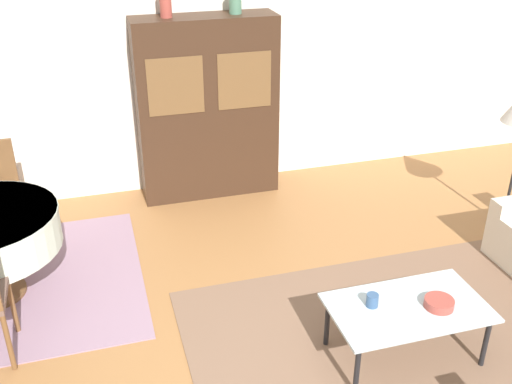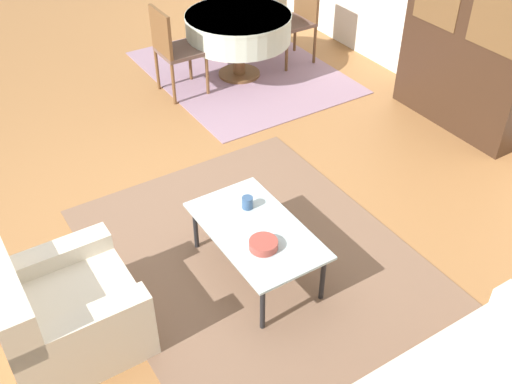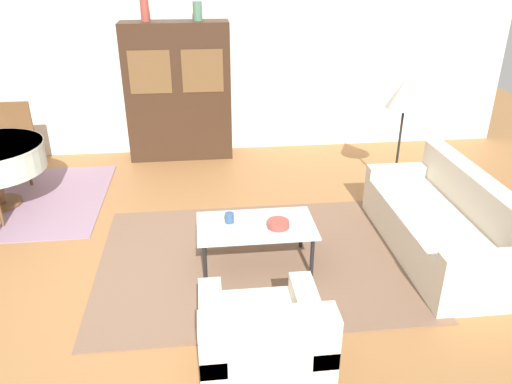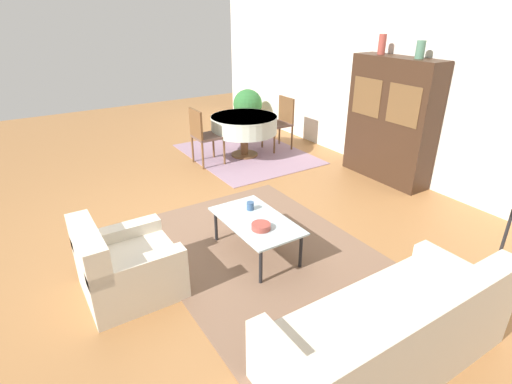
% 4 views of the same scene
% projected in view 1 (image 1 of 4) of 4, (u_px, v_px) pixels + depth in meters
% --- Properties ---
extents(wall_back, '(10.00, 0.06, 2.70)m').
position_uv_depth(wall_back, '(175.00, 62.00, 6.01)').
color(wall_back, silver).
rests_on(wall_back, ground_plane).
extents(area_rug, '(2.94, 2.17, 0.01)m').
position_uv_depth(area_rug, '(398.00, 347.00, 4.25)').
color(area_rug, brown).
rests_on(area_rug, ground_plane).
extents(coffee_table, '(1.06, 0.61, 0.41)m').
position_uv_depth(coffee_table, '(408.00, 311.00, 4.02)').
color(coffee_table, black).
rests_on(coffee_table, area_rug).
extents(display_cabinet, '(1.41, 0.42, 1.84)m').
position_uv_depth(display_cabinet, '(207.00, 109.00, 6.05)').
color(display_cabinet, '#382316').
rests_on(display_cabinet, ground_plane).
extents(cup, '(0.08, 0.08, 0.09)m').
position_uv_depth(cup, '(372.00, 300.00, 3.98)').
color(cup, '#33517A').
rests_on(cup, coffee_table).
extents(bowl, '(0.20, 0.20, 0.06)m').
position_uv_depth(bowl, '(439.00, 303.00, 3.98)').
color(bowl, '#9E4238').
rests_on(bowl, coffee_table).
extents(vase_tall, '(0.11, 0.11, 0.28)m').
position_uv_depth(vase_tall, '(165.00, 2.00, 5.48)').
color(vase_tall, '#9E4238').
rests_on(vase_tall, display_cabinet).
extents(vase_short, '(0.12, 0.12, 0.23)m').
position_uv_depth(vase_short, '(235.00, 1.00, 5.66)').
color(vase_short, '#4C7A60').
rests_on(vase_short, display_cabinet).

